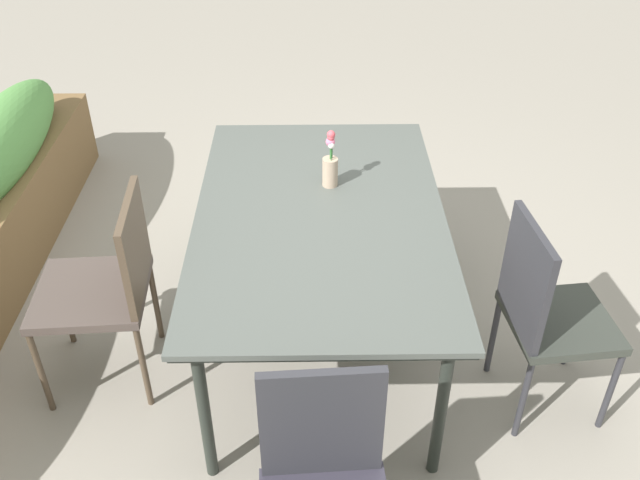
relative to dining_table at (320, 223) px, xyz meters
The scene contains 5 objects.
ground_plane 0.71m from the dining_table, 32.70° to the left, with size 12.00×12.00×0.00m, color gray.
dining_table is the anchor object (origin of this frame).
chair_far_side 0.95m from the dining_table, 101.88° to the left, with size 0.50×0.50×0.93m.
chair_near_left 1.02m from the dining_table, 113.31° to the right, with size 0.46×0.46×0.95m.
flower_vase 0.29m from the dining_table, 11.98° to the right, with size 0.07×0.07×0.28m.
Camera 1 is at (-2.61, -0.02, 2.43)m, focal length 38.88 mm.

